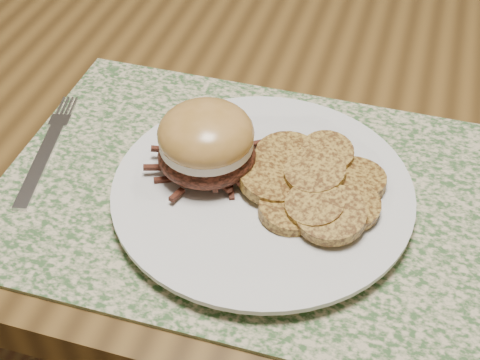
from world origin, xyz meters
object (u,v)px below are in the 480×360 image
Objects in this scene: dining_table at (335,110)px; fork at (48,148)px; pork_sandwich at (206,143)px; dinner_plate at (262,193)px.

dining_table is 8.77× the size of fork.
pork_sandwich is 0.18m from fork.
pork_sandwich is 0.66× the size of fork.
dinner_plate is at bearing -95.89° from dining_table.
dining_table is 5.77× the size of dinner_plate.
dining_table is 0.28m from dinner_plate.
dinner_plate is 0.07m from pork_sandwich.
dining_table is 0.30m from pork_sandwich.
fork is (-0.23, 0.01, -0.01)m from dinner_plate.
pork_sandwich is at bearing -11.41° from fork.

